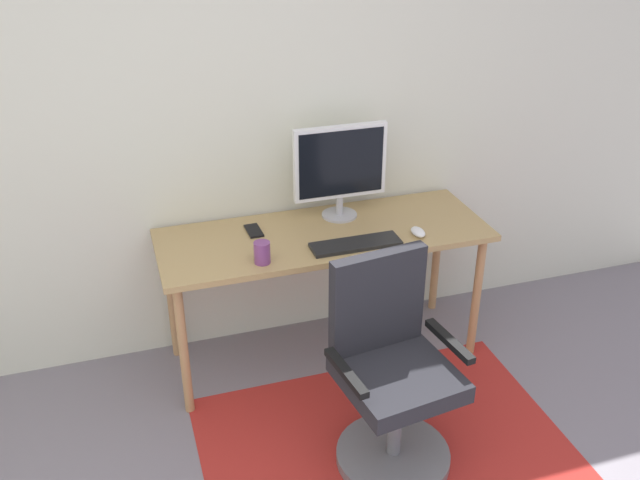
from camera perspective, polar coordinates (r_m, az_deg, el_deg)
The scene contains 9 objects.
wall_back at distance 3.43m, azimuth -10.14°, elevation 10.57°, with size 6.00×0.10×2.60m, color silver.
area_rug at distance 3.31m, azimuth 5.22°, elevation -16.15°, with size 1.62×1.12×0.01m, color #AA2721.
desk at distance 3.46m, azimuth 0.33°, elevation -0.46°, with size 1.62×0.59×0.73m.
monitor at distance 3.48m, azimuth 1.65°, elevation 6.06°, with size 0.47×0.18×0.48m.
keyboard at distance 3.30m, azimuth 2.92°, elevation -0.33°, with size 0.43×0.13×0.02m, color black.
computer_mouse at distance 3.42m, azimuth 7.97°, elevation 0.65°, with size 0.06×0.10×0.03m, color white.
coffee_cup at distance 3.15m, azimuth -4.73°, elevation -1.03°, with size 0.07×0.07×0.10m, color #753A75.
cell_phone at distance 3.44m, azimuth -5.40°, elevation 0.76°, with size 0.07×0.14×0.01m, color black.
office_chair at distance 3.01m, azimuth 5.77°, elevation -11.44°, with size 0.56×0.50×0.94m.
Camera 1 is at (-0.41, -1.06, 2.30)m, focal length 39.38 mm.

